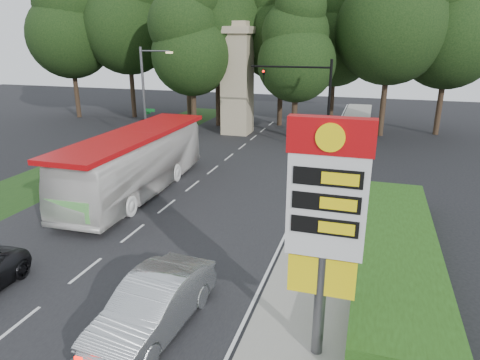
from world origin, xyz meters
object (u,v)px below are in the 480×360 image
(transit_bus, at_px, (136,163))
(sedan_silver, at_px, (153,306))
(traffic_signal_mast, at_px, (312,94))
(monument, at_px, (237,78))
(streetlight_signs, at_px, (146,94))
(gas_station_pylon, at_px, (326,211))

(transit_bus, bearing_deg, sedan_silver, -60.03)
(traffic_signal_mast, relative_size, monument, 0.72)
(traffic_signal_mast, xyz_separation_m, transit_bus, (-8.30, -11.39, -2.89))
(traffic_signal_mast, distance_m, monument, 9.76)
(sedan_silver, bearing_deg, traffic_signal_mast, 90.57)
(monument, bearing_deg, transit_bus, -92.04)
(traffic_signal_mast, height_order, streetlight_signs, streetlight_signs)
(streetlight_signs, relative_size, sedan_silver, 1.51)
(monument, bearing_deg, sedan_silver, -77.57)
(monument, distance_m, sedan_silver, 29.36)
(traffic_signal_mast, xyz_separation_m, sedan_silver, (-1.43, -22.37, -3.80))
(gas_station_pylon, height_order, streetlight_signs, streetlight_signs)
(traffic_signal_mast, distance_m, sedan_silver, 22.74)
(traffic_signal_mast, bearing_deg, gas_station_pylon, -80.91)
(traffic_signal_mast, relative_size, transit_bus, 0.56)
(gas_station_pylon, xyz_separation_m, sedan_silver, (-4.95, -0.37, -3.58))
(monument, xyz_separation_m, transit_bus, (-0.62, -17.39, -3.33))
(sedan_silver, bearing_deg, monument, 106.65)
(traffic_signal_mast, height_order, monument, monument)
(gas_station_pylon, bearing_deg, sedan_silver, -175.73)
(monument, bearing_deg, gas_station_pylon, -68.20)
(traffic_signal_mast, relative_size, sedan_silver, 1.36)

